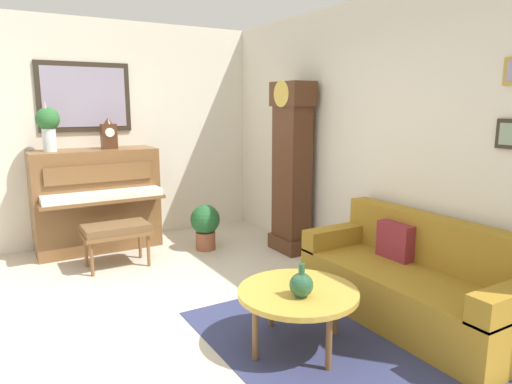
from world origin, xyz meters
TOP-DOWN VIEW (x-y plane):
  - ground_plane at (0.00, 0.00)m, footprint 6.40×6.00m
  - wall_left at (-2.60, 0.00)m, footprint 0.13×4.90m
  - wall_back at (0.01, 2.40)m, footprint 5.30×0.13m
  - area_rug at (1.04, 1.05)m, footprint 2.10×1.50m
  - piano at (-2.23, 0.12)m, footprint 0.87×1.44m
  - piano_bench at (-1.44, 0.15)m, footprint 0.42×0.70m
  - grandfather_clock at (-0.95, 2.12)m, footprint 0.52×0.34m
  - couch at (1.06, 1.96)m, footprint 1.90×0.80m
  - coffee_table at (0.95, 0.86)m, footprint 0.88×0.88m
  - mantel_clock at (-2.23, 0.31)m, footprint 0.13×0.18m
  - flower_vase at (-2.23, -0.35)m, footprint 0.26×0.26m
  - green_jug at (1.05, 0.82)m, footprint 0.17×0.17m
  - potted_plant at (-1.51, 1.24)m, footprint 0.36×0.36m

SIDE VIEW (x-z plane):
  - ground_plane at x=0.00m, z-range -0.10..0.00m
  - area_rug at x=1.04m, z-range 0.00..0.01m
  - couch at x=1.06m, z-range -0.11..0.73m
  - potted_plant at x=-1.51m, z-range 0.04..0.60m
  - piano_bench at x=-1.44m, z-range 0.17..0.65m
  - coffee_table at x=0.95m, z-range 0.19..0.63m
  - green_jug at x=1.05m, z-range 0.41..0.65m
  - piano at x=-2.23m, z-range 0.01..1.24m
  - grandfather_clock at x=-0.95m, z-range -0.05..1.98m
  - wall_back at x=0.01m, z-range 0.00..2.80m
  - mantel_clock at x=-2.23m, z-range 1.21..1.59m
  - wall_left at x=-2.60m, z-range 0.01..2.81m
  - flower_vase at x=-2.23m, z-range 1.26..1.84m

